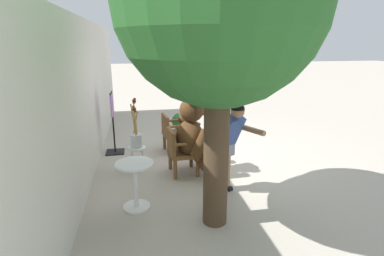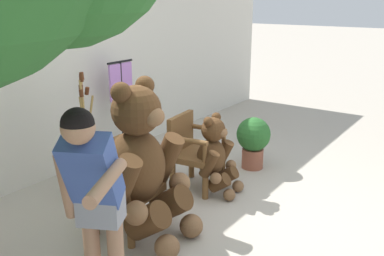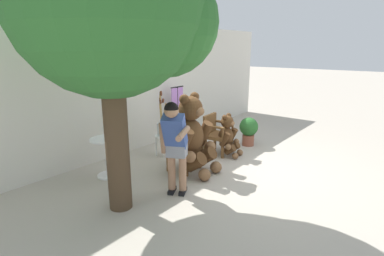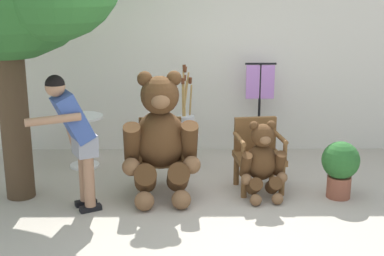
# 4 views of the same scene
# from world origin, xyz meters

# --- Properties ---
(ground_plane) EXTENTS (60.00, 60.00, 0.00)m
(ground_plane) POSITION_xyz_m (0.00, 0.00, 0.00)
(ground_plane) COLOR #B2A899
(back_wall) EXTENTS (10.00, 0.16, 2.80)m
(back_wall) POSITION_xyz_m (0.00, 2.40, 1.40)
(back_wall) COLOR silver
(back_wall) RESTS_ON ground
(wooden_chair_left) EXTENTS (0.60, 0.57, 0.86)m
(wooden_chair_left) POSITION_xyz_m (-0.60, 0.73, 0.46)
(wooden_chair_left) COLOR brown
(wooden_chair_left) RESTS_ON ground
(wooden_chair_right) EXTENTS (0.62, 0.59, 0.86)m
(wooden_chair_right) POSITION_xyz_m (0.58, 0.73, 0.46)
(wooden_chair_right) COLOR brown
(wooden_chair_right) RESTS_ON ground
(teddy_bear_large) EXTENTS (0.90, 0.88, 1.49)m
(teddy_bear_large) POSITION_xyz_m (-0.58, 0.47, 0.73)
(teddy_bear_large) COLOR #4C3019
(teddy_bear_large) RESTS_ON ground
(teddy_bear_small) EXTENTS (0.56, 0.55, 0.92)m
(teddy_bear_small) POSITION_xyz_m (0.60, 0.44, 0.45)
(teddy_bear_small) COLOR #4C3019
(teddy_bear_small) RESTS_ON ground
(person_visitor) EXTENTS (0.67, 0.70, 1.54)m
(person_visitor) POSITION_xyz_m (-1.49, 0.08, 0.91)
(person_visitor) COLOR black
(person_visitor) RESTS_ON ground
(white_stool) EXTENTS (0.34, 0.34, 0.46)m
(white_stool) POSITION_xyz_m (-0.29, 1.52, 0.36)
(white_stool) COLOR white
(white_stool) RESTS_ON ground
(brush_bucket) EXTENTS (0.22, 0.22, 0.95)m
(brush_bucket) POSITION_xyz_m (-0.29, 1.52, 0.66)
(brush_bucket) COLOR silver
(brush_bucket) RESTS_ON white_stool
(round_side_table) EXTENTS (0.56, 0.56, 0.72)m
(round_side_table) POSITION_xyz_m (-1.69, 1.55, 0.45)
(round_side_table) COLOR white
(round_side_table) RESTS_ON ground
(patio_tree) EXTENTS (2.58, 2.46, 4.07)m
(patio_tree) POSITION_xyz_m (-2.14, 0.42, 2.78)
(patio_tree) COLOR #473523
(patio_tree) RESTS_ON ground
(potted_plant) EXTENTS (0.44, 0.44, 0.68)m
(potted_plant) POSITION_xyz_m (1.51, 0.43, 0.40)
(potted_plant) COLOR brown
(potted_plant) RESTS_ON ground
(clothing_display_stand) EXTENTS (0.44, 0.40, 1.36)m
(clothing_display_stand) POSITION_xyz_m (0.76, 2.02, 0.72)
(clothing_display_stand) COLOR black
(clothing_display_stand) RESTS_ON ground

